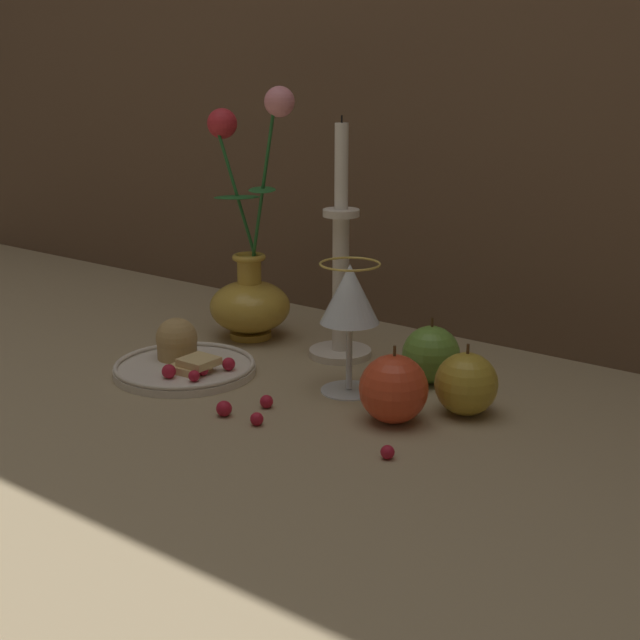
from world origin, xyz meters
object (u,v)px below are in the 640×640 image
object	(u,v)px
candlestick	(341,281)
apple_near_glass	(394,389)
wine_glass	(350,299)
apple_beside_vase	(466,384)
vase	(250,282)
plate_with_pastries	(183,360)
apple_at_table_edge	(431,355)

from	to	relation	value
candlestick	apple_near_glass	distance (m)	0.26
wine_glass	apple_beside_vase	xyz separation A→B (m)	(0.16, 0.02, -0.08)
apple_beside_vase	apple_near_glass	distance (m)	0.09
vase	plate_with_pastries	size ratio (longest dim) A/B	1.95
apple_near_glass	wine_glass	bearing A→B (deg)	153.14
plate_with_pastries	vase	bearing A→B (deg)	100.01
apple_beside_vase	apple_at_table_edge	world-z (taller)	same
plate_with_pastries	candlestick	xyz separation A→B (m)	(0.13, 0.18, 0.10)
plate_with_pastries	apple_beside_vase	world-z (taller)	apple_beside_vase
vase	candlestick	xyz separation A→B (m)	(0.16, 0.01, 0.02)
plate_with_pastries	apple_at_table_edge	xyz separation A→B (m)	(0.29, 0.17, 0.02)
plate_with_pastries	candlestick	size ratio (longest dim) A/B	0.57
vase	candlestick	distance (m)	0.17
vase	apple_beside_vase	world-z (taller)	vase
vase	apple_near_glass	xyz separation A→B (m)	(0.36, -0.15, -0.05)
vase	apple_at_table_edge	xyz separation A→B (m)	(0.32, -0.01, -0.05)
vase	apple_near_glass	distance (m)	0.39
vase	plate_with_pastries	bearing A→B (deg)	-79.99
apple_beside_vase	apple_near_glass	size ratio (longest dim) A/B	0.94
wine_glass	apple_near_glass	xyz separation A→B (m)	(0.10, -0.05, -0.08)
apple_at_table_edge	plate_with_pastries	bearing A→B (deg)	-150.11
plate_with_pastries	apple_near_glass	distance (m)	0.33
vase	apple_at_table_edge	world-z (taller)	vase
vase	apple_near_glass	world-z (taller)	vase
vase	apple_near_glass	size ratio (longest dim) A/B	4.01
plate_with_pastries	apple_beside_vase	size ratio (longest dim) A/B	2.18
plate_with_pastries	candlestick	bearing A→B (deg)	54.07
vase	apple_at_table_edge	distance (m)	0.33
vase	apple_beside_vase	xyz separation A→B (m)	(0.41, -0.08, -0.05)
apple_near_glass	apple_beside_vase	bearing A→B (deg)	52.30
plate_with_pastries	apple_beside_vase	bearing A→B (deg)	14.22
candlestick	apple_at_table_edge	xyz separation A→B (m)	(0.16, -0.02, -0.07)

